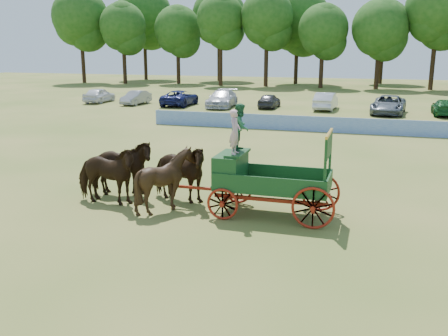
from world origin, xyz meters
TOP-DOWN VIEW (x-y plane):
  - ground at (0.00, 0.00)m, footprint 160.00×160.00m
  - horse_lead_left at (-7.43, -0.60)m, footprint 2.64×1.23m
  - horse_lead_right at (-7.43, 0.50)m, footprint 2.82×1.74m
  - horse_wheel_left at (-5.03, -0.60)m, footprint 2.40×2.24m
  - horse_wheel_right at (-5.03, 0.50)m, footprint 2.82×1.76m
  - farm_dray at (-2.08, -0.02)m, footprint 5.99×2.00m
  - sponsor_banner at (-1.00, 18.00)m, footprint 26.00×0.08m
  - parked_cars at (-6.99, 29.92)m, footprint 39.79×7.21m
  - treeline at (-3.25, 60.44)m, footprint 89.74×22.99m

SIDE VIEW (x-z plane):
  - ground at x=0.00m, z-range 0.00..0.00m
  - sponsor_banner at x=-1.00m, z-range 0.00..1.05m
  - parked_cars at x=-6.99m, z-range -0.06..1.58m
  - horse_lead_left at x=-7.43m, z-range 0.00..2.21m
  - horse_lead_right at x=-7.43m, z-range 0.00..2.21m
  - horse_wheel_right at x=-5.03m, z-range 0.00..2.21m
  - horse_wheel_left at x=-5.03m, z-range 0.00..2.22m
  - farm_dray at x=-2.08m, z-range -0.23..3.55m
  - treeline at x=-3.25m, z-range 1.73..17.71m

